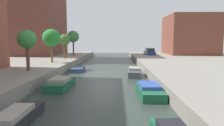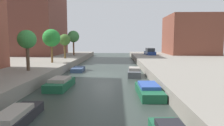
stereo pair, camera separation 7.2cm
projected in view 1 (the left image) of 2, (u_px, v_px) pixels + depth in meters
name	position (u px, v px, depth m)	size (l,w,h in m)	color
ground_plane	(103.00, 75.00, 23.94)	(84.00, 84.00, 0.00)	#2D3833
apartment_tower_far	(36.00, 2.00, 43.10)	(10.00, 13.53, 22.68)	brown
low_block_right	(189.00, 35.00, 45.52)	(10.00, 10.97, 8.72)	brown
street_tree_2	(27.00, 40.00, 20.13)	(1.87, 1.87, 4.13)	#4D3C2C
street_tree_3	(51.00, 38.00, 27.55)	(2.42, 2.42, 4.65)	brown
street_tree_4	(64.00, 40.00, 34.39)	(1.96, 1.96, 4.18)	brown
street_tree_5	(73.00, 37.00, 41.17)	(2.40, 2.40, 5.10)	brown
parked_car	(150.00, 52.00, 43.59)	(1.99, 4.80, 1.45)	navy
moored_boat_left_1	(15.00, 119.00, 9.52)	(1.28, 4.40, 0.79)	#232328
moored_boat_left_2	(60.00, 84.00, 17.15)	(1.79, 4.04, 0.90)	#195638
moored_boat_left_3	(78.00, 69.00, 26.49)	(1.59, 3.36, 0.52)	#33476B
moored_boat_right_1	(149.00, 90.00, 14.89)	(1.72, 4.28, 0.85)	#195638
moored_boat_right_2	(134.00, 72.00, 22.86)	(1.65, 3.45, 1.00)	#4C5156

